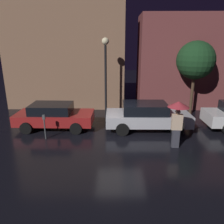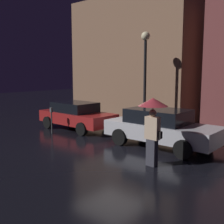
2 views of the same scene
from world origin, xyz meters
TOP-DOWN VIEW (x-y plane):
  - ground_plane at (0.00, 0.00)m, footprint 60.00×60.00m
  - building_facade_left at (-3.88, 6.50)m, footprint 8.39×3.00m
  - building_facade_right at (5.57, 6.50)m, footprint 8.33×3.00m
  - parked_car_red at (-3.70, 1.44)m, footprint 4.23×1.99m
  - parked_car_silver at (1.43, 1.32)m, footprint 4.54×2.05m
  - pedestrian_with_umbrella at (2.46, -0.86)m, footprint 0.93×0.93m
  - parking_meter at (-3.74, -0.11)m, footprint 0.12×0.10m
  - street_lamp_near at (-0.91, 3.55)m, footprint 0.43×0.43m
  - street_tree at (4.74, 4.14)m, footprint 2.39×2.39m

SIDE VIEW (x-z plane):
  - ground_plane at x=0.00m, z-range 0.00..0.00m
  - parked_car_red at x=-3.70m, z-range 0.04..1.42m
  - parking_meter at x=-3.74m, z-range 0.15..1.41m
  - parked_car_silver at x=1.43m, z-range 0.04..1.53m
  - pedestrian_with_umbrella at x=2.46m, z-range 0.51..2.67m
  - building_facade_right at x=5.57m, z-range 0.00..6.50m
  - street_lamp_near at x=-0.91m, z-range 0.97..5.87m
  - street_tree at x=4.74m, z-range 1.16..5.90m
  - building_facade_left at x=-3.88m, z-range 0.00..7.53m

